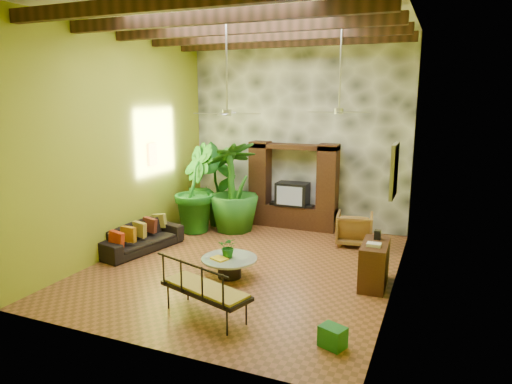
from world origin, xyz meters
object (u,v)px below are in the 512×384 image
at_px(ceiling_fan_back, 339,101).
at_px(iron_bench, 203,287).
at_px(ceiling_fan_front, 227,102).
at_px(wicker_armchair, 354,229).
at_px(tall_plant_b, 194,188).
at_px(green_bin, 333,337).
at_px(coffee_table, 229,265).
at_px(tall_plant_a, 216,185).
at_px(entertainment_center, 293,192).
at_px(tall_plant_c, 233,187).
at_px(sofa, 140,237).
at_px(side_console, 374,264).

height_order(ceiling_fan_back, iron_bench, ceiling_fan_back).
height_order(ceiling_fan_front, wicker_armchair, ceiling_fan_front).
height_order(tall_plant_b, green_bin, tall_plant_b).
distance_m(ceiling_fan_front, coffee_table, 3.17).
relative_size(wicker_armchair, tall_plant_a, 0.37).
xyz_separation_m(entertainment_center, wicker_armchair, (1.85, -0.87, -0.58)).
bearing_deg(tall_plant_c, tall_plant_a, 159.64).
xyz_separation_m(entertainment_center, sofa, (-2.65, -3.20, -0.66)).
height_order(entertainment_center, coffee_table, entertainment_center).
bearing_deg(sofa, tall_plant_a, -3.36).
relative_size(tall_plant_c, side_console, 2.28).
bearing_deg(iron_bench, wicker_armchair, 89.89).
bearing_deg(iron_bench, ceiling_fan_back, 88.54).
xyz_separation_m(ceiling_fan_back, tall_plant_a, (-3.57, 1.25, -2.26)).
xyz_separation_m(entertainment_center, tall_plant_b, (-2.27, -1.33, 0.19)).
relative_size(sofa, tall_plant_a, 0.91).
xyz_separation_m(tall_plant_c, green_bin, (3.77, -4.68, -1.03)).
relative_size(entertainment_center, tall_plant_c, 1.01).
bearing_deg(coffee_table, ceiling_fan_front, 117.28).
xyz_separation_m(ceiling_fan_front, coffee_table, (0.17, -0.32, -3.15)).
distance_m(sofa, tall_plant_a, 2.74).
height_order(entertainment_center, ceiling_fan_front, ceiling_fan_front).
height_order(sofa, wicker_armchair, wicker_armchair).
relative_size(ceiling_fan_front, side_console, 1.78).
relative_size(ceiling_fan_front, tall_plant_b, 0.81).
bearing_deg(entertainment_center, coffee_table, -90.51).
distance_m(entertainment_center, ceiling_fan_front, 4.30).
relative_size(tall_plant_b, coffee_table, 2.09).
height_order(tall_plant_b, tall_plant_c, tall_plant_c).
distance_m(coffee_table, iron_bench, 1.76).
bearing_deg(wicker_armchair, sofa, 19.28).
height_order(sofa, green_bin, sofa).
xyz_separation_m(coffee_table, side_console, (2.68, 0.69, 0.16)).
bearing_deg(tall_plant_a, entertainment_center, 19.12).
bearing_deg(sofa, tall_plant_b, 0.35).
height_order(wicker_armchair, tall_plant_b, tall_plant_b).
distance_m(ceiling_fan_back, tall_plant_c, 3.81).
bearing_deg(tall_plant_a, iron_bench, -64.77).
xyz_separation_m(coffee_table, green_bin, (2.48, -1.74, -0.10)).
distance_m(wicker_armchair, green_bin, 4.77).
xyz_separation_m(sofa, tall_plant_c, (1.32, 2.28, 0.88)).
relative_size(ceiling_fan_back, wicker_armchair, 2.17).
distance_m(tall_plant_c, green_bin, 6.10).
bearing_deg(green_bin, ceiling_fan_front, 141.99).
relative_size(tall_plant_b, tall_plant_c, 0.97).
bearing_deg(ceiling_fan_front, tall_plant_b, 133.13).
distance_m(entertainment_center, wicker_armchair, 2.12).
distance_m(ceiling_fan_front, wicker_armchair, 4.51).
xyz_separation_m(entertainment_center, tall_plant_c, (-1.33, -0.92, 0.22)).
distance_m(tall_plant_a, tall_plant_b, 0.71).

